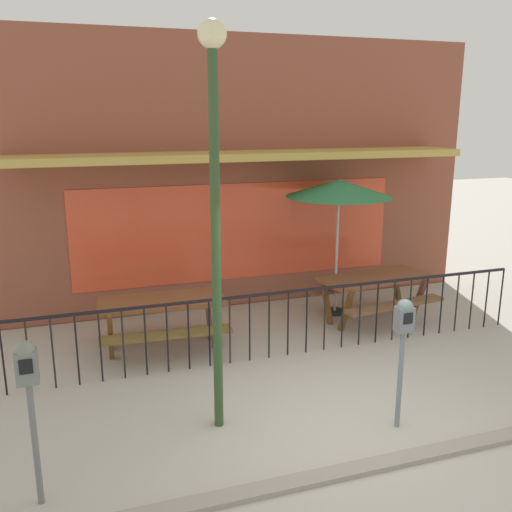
{
  "coord_description": "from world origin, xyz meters",
  "views": [
    {
      "loc": [
        -2.79,
        -4.78,
        3.35
      ],
      "look_at": [
        -0.34,
        2.51,
        1.4
      ],
      "focal_mm": 39.18,
      "sensor_mm": 36.0,
      "label": 1
    }
  ],
  "objects_px": {
    "parking_meter_near": "(403,329)",
    "street_lamp": "(215,179)",
    "picnic_table_left": "(162,310)",
    "patio_umbrella": "(339,189)",
    "parking_meter_far": "(28,380)",
    "picnic_table_right": "(374,285)"
  },
  "relations": [
    {
      "from": "picnic_table_left",
      "to": "street_lamp",
      "type": "xyz_separation_m",
      "value": [
        0.24,
        -2.27,
        2.12
      ]
    },
    {
      "from": "parking_meter_near",
      "to": "parking_meter_far",
      "type": "xyz_separation_m",
      "value": [
        -3.69,
        -0.09,
        0.05
      ]
    },
    {
      "from": "parking_meter_near",
      "to": "picnic_table_left",
      "type": "bearing_deg",
      "value": 125.7
    },
    {
      "from": "picnic_table_left",
      "to": "parking_meter_near",
      "type": "distance_m",
      "value": 3.65
    },
    {
      "from": "picnic_table_right",
      "to": "parking_meter_near",
      "type": "distance_m",
      "value": 3.36
    },
    {
      "from": "parking_meter_near",
      "to": "picnic_table_right",
      "type": "bearing_deg",
      "value": 64.71
    },
    {
      "from": "parking_meter_far",
      "to": "street_lamp",
      "type": "bearing_deg",
      "value": 22.11
    },
    {
      "from": "picnic_table_right",
      "to": "parking_meter_near",
      "type": "relative_size",
      "value": 1.33
    },
    {
      "from": "street_lamp",
      "to": "parking_meter_far",
      "type": "bearing_deg",
      "value": -157.89
    },
    {
      "from": "parking_meter_near",
      "to": "parking_meter_far",
      "type": "relative_size",
      "value": 0.96
    },
    {
      "from": "picnic_table_left",
      "to": "picnic_table_right",
      "type": "height_order",
      "value": "same"
    },
    {
      "from": "parking_meter_far",
      "to": "street_lamp",
      "type": "relative_size",
      "value": 0.37
    },
    {
      "from": "parking_meter_near",
      "to": "street_lamp",
      "type": "xyz_separation_m",
      "value": [
        -1.86,
        0.66,
        1.58
      ]
    },
    {
      "from": "picnic_table_right",
      "to": "parking_meter_far",
      "type": "relative_size",
      "value": 1.27
    },
    {
      "from": "picnic_table_left",
      "to": "patio_umbrella",
      "type": "relative_size",
      "value": 0.81
    },
    {
      "from": "picnic_table_right",
      "to": "parking_meter_far",
      "type": "xyz_separation_m",
      "value": [
        -5.11,
        -3.09,
        0.58
      ]
    },
    {
      "from": "patio_umbrella",
      "to": "parking_meter_near",
      "type": "bearing_deg",
      "value": -105.53
    },
    {
      "from": "picnic_table_left",
      "to": "parking_meter_near",
      "type": "height_order",
      "value": "parking_meter_near"
    },
    {
      "from": "picnic_table_left",
      "to": "patio_umbrella",
      "type": "xyz_separation_m",
      "value": [
        3.08,
        0.59,
        1.55
      ]
    },
    {
      "from": "patio_umbrella",
      "to": "street_lamp",
      "type": "height_order",
      "value": "street_lamp"
    },
    {
      "from": "street_lamp",
      "to": "picnic_table_right",
      "type": "bearing_deg",
      "value": 35.55
    },
    {
      "from": "picnic_table_right",
      "to": "picnic_table_left",
      "type": "bearing_deg",
      "value": -178.81
    }
  ]
}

